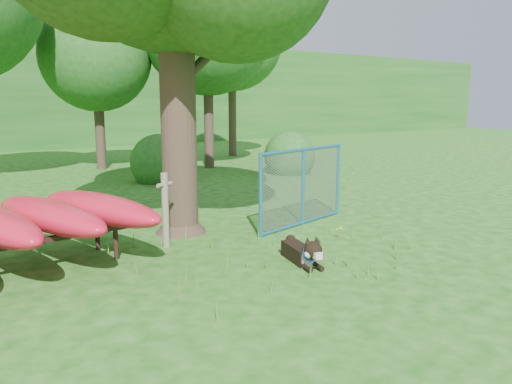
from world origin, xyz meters
TOP-DOWN VIEW (x-y plane):
  - ground at (0.00, 0.00)m, footprint 80.00×80.00m
  - wooden_post at (-0.99, 2.23)m, footprint 0.35×0.21m
  - kayak_rack at (-3.26, 2.29)m, footprint 3.72×3.31m
  - husky_dog at (0.34, 0.13)m, footprint 0.53×1.16m
  - fence_section at (1.99, 2.06)m, footprint 2.65×0.68m
  - wildflower_clump at (1.83, 0.83)m, footprint 0.11×0.09m
  - bg_tree_c at (1.50, 13.00)m, footprint 4.00×4.00m
  - bg_tree_d at (5.00, 11.00)m, footprint 4.80×4.80m
  - bg_tree_e at (8.00, 14.00)m, footprint 4.60×4.60m
  - shrub_right at (6.50, 8.00)m, footprint 1.80×1.80m
  - shrub_mid at (2.00, 9.00)m, footprint 1.80×1.80m

SIDE VIEW (x-z plane):
  - ground at x=0.00m, z-range 0.00..0.00m
  - shrub_right at x=6.50m, z-range -0.90..0.90m
  - shrub_mid at x=2.00m, z-range -0.90..0.90m
  - wildflower_clump at x=1.83m, z-range 0.07..0.30m
  - husky_dog at x=0.34m, z-range -0.08..0.45m
  - wooden_post at x=-0.99m, z-range 0.04..1.34m
  - kayak_rack at x=-3.26m, z-range 0.27..1.31m
  - fence_section at x=1.99m, z-range -0.53..2.11m
  - bg_tree_c at x=1.50m, z-range 1.05..7.17m
  - bg_tree_d at x=5.00m, z-range 1.33..8.83m
  - bg_tree_e at x=8.00m, z-range 1.46..9.01m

